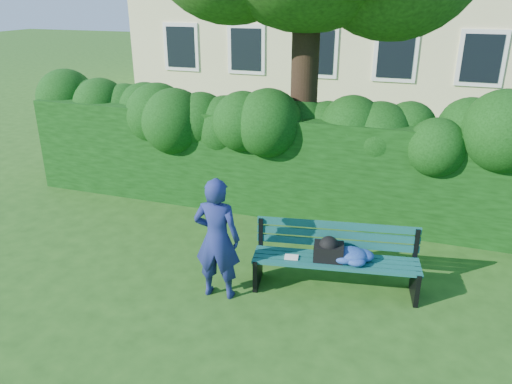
% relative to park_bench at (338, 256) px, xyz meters
% --- Properties ---
extents(ground, '(80.00, 80.00, 0.00)m').
position_rel_park_bench_xyz_m(ground, '(-1.42, 0.15, -0.50)').
color(ground, '#224C15').
rests_on(ground, ground).
extents(hedge, '(10.00, 1.00, 1.80)m').
position_rel_park_bench_xyz_m(hedge, '(-1.42, 2.35, 0.40)').
color(hedge, black).
rests_on(hedge, ground).
extents(park_bench, '(2.25, 0.91, 0.89)m').
position_rel_park_bench_xyz_m(park_bench, '(0.00, 0.00, 0.00)').
color(park_bench, '#0D4136').
rests_on(park_bench, ground).
extents(man_reading, '(0.64, 0.46, 1.66)m').
position_rel_park_bench_xyz_m(man_reading, '(-1.46, -0.66, 0.33)').
color(man_reading, navy).
rests_on(man_reading, ground).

